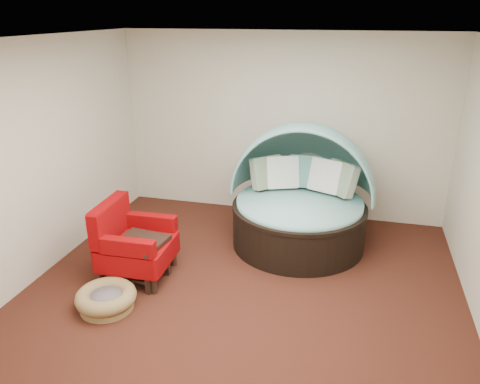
% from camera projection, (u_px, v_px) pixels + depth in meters
% --- Properties ---
extents(floor, '(5.00, 5.00, 0.00)m').
position_uv_depth(floor, '(241.00, 294.00, 5.39)').
color(floor, '#431D13').
rests_on(floor, ground).
extents(wall_back, '(5.00, 0.00, 5.00)m').
position_uv_depth(wall_back, '(282.00, 127.00, 7.14)').
color(wall_back, beige).
rests_on(wall_back, floor).
extents(wall_front, '(5.00, 0.00, 5.00)m').
position_uv_depth(wall_front, '(132.00, 325.00, 2.63)').
color(wall_front, beige).
rests_on(wall_front, floor).
extents(wall_left, '(0.00, 5.00, 5.00)m').
position_uv_depth(wall_left, '(35.00, 162.00, 5.47)').
color(wall_left, beige).
rests_on(wall_left, floor).
extents(ceiling, '(5.00, 5.00, 0.00)m').
position_uv_depth(ceiling, '(242.00, 40.00, 4.38)').
color(ceiling, white).
rests_on(ceiling, wall_back).
extents(canopy_daybed, '(1.96, 1.82, 1.67)m').
position_uv_depth(canopy_daybed, '(301.00, 190.00, 6.37)').
color(canopy_daybed, black).
rests_on(canopy_daybed, floor).
extents(pet_basket, '(0.68, 0.68, 0.23)m').
position_uv_depth(pet_basket, '(106.00, 298.00, 5.10)').
color(pet_basket, olive).
rests_on(pet_basket, floor).
extents(red_armchair, '(0.84, 0.85, 0.96)m').
position_uv_depth(red_armchair, '(132.00, 243.00, 5.64)').
color(red_armchair, black).
rests_on(red_armchair, floor).
extents(side_table, '(0.62, 0.62, 0.54)m').
position_uv_depth(side_table, '(140.00, 255.00, 5.55)').
color(side_table, black).
rests_on(side_table, floor).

